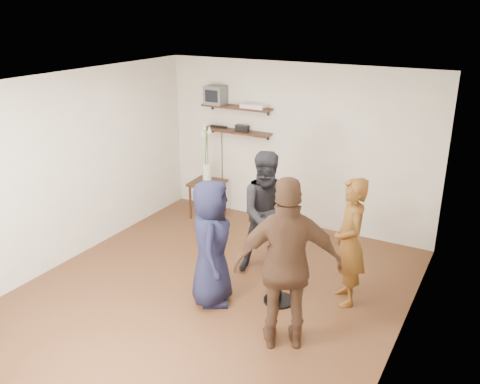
% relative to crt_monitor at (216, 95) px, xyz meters
% --- Properties ---
extents(room, '(4.58, 5.08, 2.68)m').
position_rel_crt_monitor_xyz_m(room, '(1.38, -2.38, -0.72)').
color(room, '#472716').
rests_on(room, ground).
extents(shelf_upper, '(1.20, 0.25, 0.04)m').
position_rel_crt_monitor_xyz_m(shelf_upper, '(0.38, 0.00, -0.17)').
color(shelf_upper, black).
rests_on(shelf_upper, room).
extents(shelf_lower, '(1.20, 0.25, 0.04)m').
position_rel_crt_monitor_xyz_m(shelf_lower, '(0.38, 0.00, -0.57)').
color(shelf_lower, black).
rests_on(shelf_lower, room).
extents(crt_monitor, '(0.32, 0.30, 0.30)m').
position_rel_crt_monitor_xyz_m(crt_monitor, '(0.00, 0.00, 0.00)').
color(crt_monitor, '#59595B').
rests_on(crt_monitor, shelf_upper).
extents(dvd_deck, '(0.40, 0.24, 0.06)m').
position_rel_crt_monitor_xyz_m(dvd_deck, '(0.70, 0.00, -0.12)').
color(dvd_deck, silver).
rests_on(dvd_deck, shelf_upper).
extents(radio, '(0.22, 0.10, 0.10)m').
position_rel_crt_monitor_xyz_m(radio, '(0.49, 0.00, -0.50)').
color(radio, black).
rests_on(radio, shelf_lower).
extents(power_strip, '(0.30, 0.05, 0.03)m').
position_rel_crt_monitor_xyz_m(power_strip, '(0.01, 0.05, -0.54)').
color(power_strip, black).
rests_on(power_strip, shelf_lower).
extents(side_table, '(0.56, 0.56, 0.63)m').
position_rel_crt_monitor_xyz_m(side_table, '(0.02, -0.37, -1.49)').
color(side_table, black).
rests_on(side_table, room).
extents(vase_lilies, '(0.20, 0.20, 1.02)m').
position_rel_crt_monitor_xyz_m(vase_lilies, '(0.02, -0.37, -1.07)').
color(vase_lilies, silver).
rests_on(vase_lilies, side_table).
extents(drinks_table, '(0.48, 0.48, 0.89)m').
position_rel_crt_monitor_xyz_m(drinks_table, '(2.20, -2.18, -1.45)').
color(drinks_table, black).
rests_on(drinks_table, room).
extents(wine_glass_fl, '(0.07, 0.07, 0.21)m').
position_rel_crt_monitor_xyz_m(wine_glass_fl, '(2.14, -2.21, -0.99)').
color(wine_glass_fl, silver).
rests_on(wine_glass_fl, drinks_table).
extents(wine_glass_fr, '(0.07, 0.07, 0.21)m').
position_rel_crt_monitor_xyz_m(wine_glass_fr, '(2.25, -2.21, -0.99)').
color(wine_glass_fr, silver).
rests_on(wine_glass_fr, drinks_table).
extents(wine_glass_bl, '(0.07, 0.07, 0.20)m').
position_rel_crt_monitor_xyz_m(wine_glass_bl, '(2.16, -2.13, -0.99)').
color(wine_glass_bl, silver).
rests_on(wine_glass_bl, drinks_table).
extents(wine_glass_br, '(0.07, 0.07, 0.21)m').
position_rel_crt_monitor_xyz_m(wine_glass_br, '(2.23, -2.16, -0.99)').
color(wine_glass_br, silver).
rests_on(wine_glass_br, drinks_table).
extents(person_plaid, '(0.62, 0.69, 1.58)m').
position_rel_crt_monitor_xyz_m(person_plaid, '(2.90, -1.77, -1.23)').
color(person_plaid, '#B22514').
rests_on(person_plaid, room).
extents(person_dark, '(1.02, 0.98, 1.66)m').
position_rel_crt_monitor_xyz_m(person_dark, '(1.73, -1.52, -1.19)').
color(person_dark, black).
rests_on(person_dark, room).
extents(person_navy, '(0.79, 0.90, 1.55)m').
position_rel_crt_monitor_xyz_m(person_navy, '(1.48, -2.56, -1.24)').
color(person_navy, black).
rests_on(person_navy, room).
extents(person_brown, '(1.18, 0.94, 1.87)m').
position_rel_crt_monitor_xyz_m(person_brown, '(2.60, -2.89, -1.08)').
color(person_brown, '#462D1E').
rests_on(person_brown, room).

